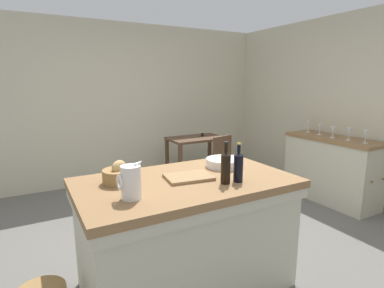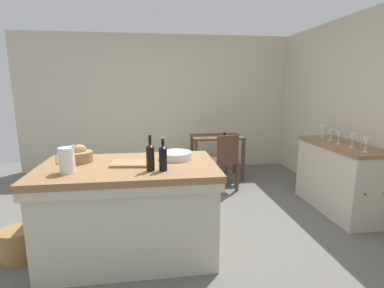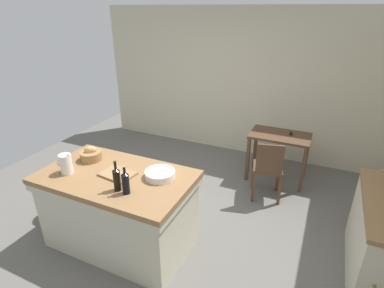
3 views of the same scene
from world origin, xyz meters
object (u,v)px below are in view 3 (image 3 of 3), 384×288
pitcher (66,164)px  bread_basket (91,155)px  wine_bottle_amber (117,179)px  wash_bowl (160,174)px  side_cabinet (382,241)px  wooden_chair (268,168)px  wicker_hamper (58,206)px  island_table (119,207)px  writing_desk (279,142)px  wine_bottle_dark (126,182)px  cutting_board (118,174)px

pitcher → bread_basket: (0.02, 0.35, -0.05)m
wine_bottle_amber → wash_bowl: bearing=56.5°
side_cabinet → pitcher: size_ratio=5.01×
wooden_chair → wicker_hamper: 2.90m
island_table → pitcher: (-0.50, -0.18, 0.54)m
wine_bottle_amber → writing_desk: bearing=64.9°
wooden_chair → wicker_hamper: size_ratio=2.82×
bread_basket → wash_bowl: bearing=-0.6°
bread_basket → wine_bottle_dark: bearing=-27.0°
island_table → wooden_chair: 2.10m
side_cabinet → wine_bottle_amber: 2.68m
wine_bottle_dark → wine_bottle_amber: bearing=174.9°
wine_bottle_amber → wine_bottle_dark: bearing=-5.1°
side_cabinet → wine_bottle_amber: wine_bottle_amber is taller
island_table → pitcher: 0.75m
island_table → bread_basket: 0.70m
wash_bowl → cutting_board: wash_bowl is taller
wooden_chair → wash_bowl: size_ratio=2.84×
side_cabinet → cutting_board: size_ratio=3.73×
writing_desk → wooden_chair: bearing=-92.6°
side_cabinet → wine_bottle_amber: size_ratio=4.14×
wash_bowl → wicker_hamper: wash_bowl is taller
wine_bottle_dark → wine_bottle_amber: wine_bottle_amber is taller
wooden_chair → bread_basket: bearing=-141.5°
writing_desk → wash_bowl: wash_bowl is taller
writing_desk → wash_bowl: 2.30m
side_cabinet → pitcher: 3.32m
island_table → side_cabinet: size_ratio=1.26×
bread_basket → wine_bottle_dark: 0.89m
island_table → wine_bottle_amber: 0.63m
side_cabinet → wine_bottle_dark: wine_bottle_dark is taller
island_table → bread_basket: bearing=160.6°
island_table → wine_bottle_dark: 0.68m
island_table → wicker_hamper: size_ratio=5.14×
side_cabinet → cutting_board: (-2.64, -0.66, 0.47)m
wine_bottle_amber → wicker_hamper: (-1.28, 0.27, -0.89)m
wine_bottle_amber → wicker_hamper: 1.59m
bread_basket → wicker_hamper: (-0.60, -0.12, -0.83)m
side_cabinet → wine_bottle_dark: 2.58m
pitcher → wash_bowl: bearing=19.6°
bread_basket → wicker_hamper: bread_basket is taller
pitcher → writing_desk: bearing=52.5°
wash_bowl → bread_basket: 0.94m
cutting_board → wine_bottle_dark: wine_bottle_dark is taller
side_cabinet → bread_basket: bearing=-170.9°
wine_bottle_dark → island_table: bearing=143.3°
writing_desk → wicker_hamper: 3.32m
bread_basket → wine_bottle_amber: (0.68, -0.39, 0.07)m
island_table → pitcher: bearing=-159.6°
pitcher → wicker_hamper: 1.07m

